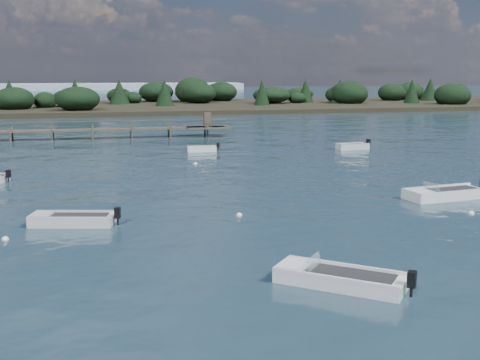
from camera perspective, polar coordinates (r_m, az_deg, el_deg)
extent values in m
plane|color=#162934|center=(81.26, -7.40, 4.97)|extent=(400.00, 400.00, 0.00)
cube|color=silver|center=(21.78, 9.46, -9.57)|extent=(4.51, 4.14, 0.68)
cube|color=silver|center=(22.17, 5.23, -8.02)|extent=(1.78, 1.84, 0.14)
cube|color=black|center=(21.58, 10.41, -8.89)|extent=(3.20, 2.97, 0.12)
cube|color=silver|center=(20.95, 8.86, -9.21)|extent=(3.53, 2.96, 0.14)
cube|color=silver|center=(22.35, 10.08, -7.98)|extent=(3.53, 2.96, 0.14)
cube|color=black|center=(21.08, 15.98, -9.03)|extent=(0.42, 0.43, 0.54)
cylinder|color=black|center=(21.23, 15.91, -10.23)|extent=(0.14, 0.14, 0.54)
cube|color=silver|center=(21.86, 7.01, -7.67)|extent=(0.88, 1.02, 0.41)
cube|color=silver|center=(56.38, -3.64, 2.79)|extent=(2.73, 1.26, 0.62)
cube|color=silver|center=(56.25, -4.67, 3.14)|extent=(0.71, 1.00, 0.12)
cube|color=black|center=(56.36, -3.43, 3.09)|extent=(1.87, 0.99, 0.11)
cube|color=silver|center=(55.86, -3.60, 3.10)|extent=(2.66, 0.31, 0.12)
cube|color=silver|center=(56.80, -3.69, 3.22)|extent=(2.66, 0.31, 0.12)
cube|color=black|center=(56.47, -2.10, 3.30)|extent=(0.27, 0.32, 0.49)
cylinder|color=black|center=(56.53, -2.10, 2.87)|extent=(0.10, 0.10, 0.49)
cube|color=silver|center=(37.74, 18.95, -1.48)|extent=(5.25, 2.53, 0.74)
cube|color=silver|center=(36.47, 16.66, -1.05)|extent=(1.42, 1.85, 0.15)
cube|color=black|center=(37.93, 19.45, -0.92)|extent=(3.60, 1.95, 0.13)
cube|color=silver|center=(37.00, 19.85, -1.08)|extent=(5.02, 0.78, 0.15)
cube|color=silver|center=(38.32, 18.15, -0.60)|extent=(5.02, 0.78, 0.15)
cube|color=silver|center=(36.92, 17.68, -0.58)|extent=(0.34, 1.37, 0.44)
cube|color=black|center=(43.69, -21.12, 0.56)|extent=(0.34, 0.38, 0.50)
cylinder|color=black|center=(43.76, -21.09, 0.00)|extent=(0.12, 0.12, 0.50)
cube|color=#B6BCBE|center=(30.75, -15.57, -3.91)|extent=(4.27, 2.45, 0.67)
cube|color=#B6BCBE|center=(31.12, -18.31, -3.15)|extent=(1.27, 1.57, 0.13)
cube|color=black|center=(30.59, -15.02, -3.35)|extent=(2.95, 1.84, 0.11)
cube|color=#B6BCBE|center=(30.00, -15.98, -3.52)|extent=(3.93, 1.07, 0.13)
cube|color=#B6BCBE|center=(31.32, -15.25, -2.90)|extent=(3.93, 1.07, 0.13)
cube|color=black|center=(30.09, -11.55, -3.06)|extent=(0.34, 0.38, 0.53)
cylinder|color=black|center=(30.20, -11.52, -3.90)|extent=(0.12, 0.12, 0.53)
cube|color=#B6BCBE|center=(58.94, 10.60, 2.98)|extent=(3.17, 1.53, 0.71)
cube|color=#B6BCBE|center=(58.32, 9.62, 3.35)|extent=(0.84, 1.17, 0.14)
cube|color=black|center=(59.02, 10.82, 3.31)|extent=(2.17, 1.19, 0.12)
cube|color=#B6BCBE|center=(58.41, 10.88, 3.32)|extent=(3.05, 0.44, 0.14)
cube|color=#B6BCBE|center=(59.36, 10.35, 3.45)|extent=(3.05, 0.44, 0.14)
cube|color=black|center=(59.76, 12.08, 3.55)|extent=(0.32, 0.37, 0.56)
cylinder|color=black|center=(59.81, 12.07, 3.08)|extent=(0.11, 0.11, 0.56)
sphere|color=white|center=(34.14, 21.08, -3.00)|extent=(0.32, 0.32, 0.32)
sphere|color=white|center=(29.01, -21.36, -5.30)|extent=(0.32, 0.32, 0.32)
sphere|color=white|center=(48.88, -4.26, 1.52)|extent=(0.32, 0.32, 0.32)
sphere|color=white|center=(31.44, -0.07, -3.40)|extent=(0.32, 0.32, 0.32)
cube|color=#4A4136|center=(69.88, -3.12, 5.01)|extent=(5.00, 3.20, 0.18)
cube|color=#4A4136|center=(69.81, -3.12, 5.74)|extent=(0.80, 0.80, 1.60)
cylinder|color=#4A4136|center=(68.63, -20.95, 3.74)|extent=(0.20, 0.20, 2.20)
cylinder|color=#4A4136|center=(70.32, -20.77, 3.90)|extent=(0.20, 0.20, 2.20)
cylinder|color=#4A4136|center=(68.19, -17.39, 3.91)|extent=(0.20, 0.20, 2.20)
cylinder|color=#4A4136|center=(69.89, -17.29, 4.06)|extent=(0.20, 0.20, 2.20)
cylinder|color=#4A4136|center=(68.01, -13.80, 4.07)|extent=(0.20, 0.20, 2.20)
cylinder|color=#4A4136|center=(69.71, -13.79, 4.22)|extent=(0.20, 0.20, 2.20)
cylinder|color=#4A4136|center=(68.10, -10.20, 4.21)|extent=(0.20, 0.20, 2.20)
cylinder|color=#4A4136|center=(69.80, -10.28, 4.36)|extent=(0.20, 0.20, 2.20)
cylinder|color=#4A4136|center=(68.46, -6.62, 4.34)|extent=(0.20, 0.20, 2.20)
cylinder|color=#4A4136|center=(70.15, -6.79, 4.48)|extent=(0.20, 0.20, 2.20)
cylinder|color=#4A4136|center=(69.08, -3.10, 4.45)|extent=(0.20, 0.20, 2.20)
cylinder|color=#4A4136|center=(70.76, -3.34, 4.58)|extent=(0.20, 0.20, 2.20)
cube|color=black|center=(125.22, 2.18, 6.90)|extent=(190.00, 40.00, 1.60)
ellipsoid|color=black|center=(125.09, 2.19, 8.18)|extent=(180.50, 36.00, 4.40)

